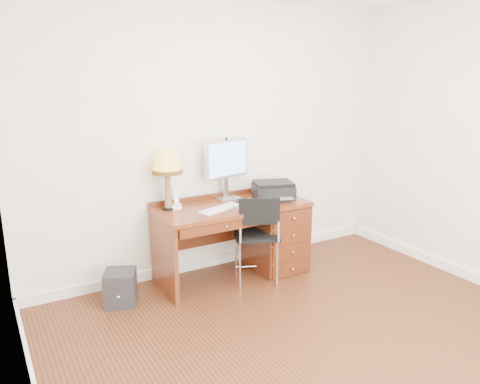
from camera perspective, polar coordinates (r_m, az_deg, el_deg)
ground at (r=3.82m, az=9.90°, el=-17.57°), size 4.00×4.00×0.00m
room_shell at (r=4.23m, az=4.33°, el=-13.24°), size 4.00×4.00×4.00m
desk at (r=4.84m, az=2.41°, el=-4.86°), size 1.50×0.67×0.75m
monitor at (r=4.71m, az=-1.56°, el=3.67°), size 0.52×0.22×0.61m
keyboard at (r=4.42m, az=-2.49°, el=-2.04°), size 0.46×0.26×0.02m
mouse_pad at (r=4.63m, az=1.07°, el=-1.19°), size 0.25×0.25×0.05m
printer at (r=4.79m, az=4.09°, el=0.22°), size 0.47×0.42×0.18m
leg_lamp at (r=4.38m, az=-8.89°, el=3.28°), size 0.28×0.28×0.58m
phone at (r=4.47m, az=-7.76°, el=-1.35°), size 0.11×0.11×0.19m
pen_cup at (r=4.89m, az=2.12°, el=0.08°), size 0.08×0.08×0.10m
chair at (r=4.50m, az=2.45°, el=-4.64°), size 0.56×0.57×0.89m
equipment_box at (r=4.37m, az=-14.35°, el=-11.22°), size 0.35×0.35×0.31m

